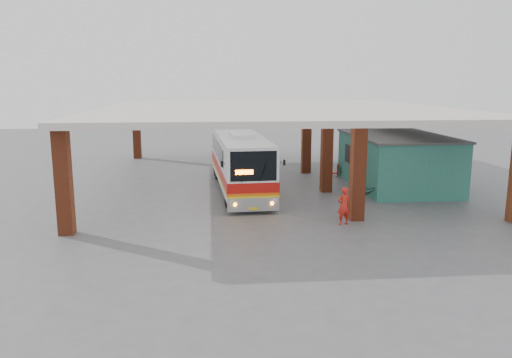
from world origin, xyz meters
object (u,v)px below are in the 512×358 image
(coach_bus, at_px, (240,161))
(red_chair, at_px, (336,171))
(motorcycle, at_px, (369,191))
(pedestrian, at_px, (344,206))

(coach_bus, height_order, red_chair, coach_bus)
(coach_bus, distance_m, red_chair, 7.61)
(motorcycle, distance_m, red_chair, 6.93)
(coach_bus, height_order, motorcycle, coach_bus)
(motorcycle, distance_m, pedestrian, 4.91)
(motorcycle, height_order, red_chair, motorcycle)
(motorcycle, bearing_deg, pedestrian, 166.26)
(red_chair, bearing_deg, pedestrian, -79.24)
(red_chair, bearing_deg, coach_bus, -128.59)
(coach_bus, relative_size, motorcycle, 6.08)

